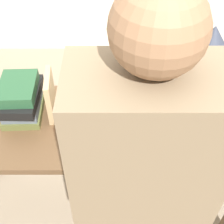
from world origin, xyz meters
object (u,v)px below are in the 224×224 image
Objects in this scene: book_standing_upright at (51,95)px; pencil at (111,158)px; book_stack_tall at (21,99)px; coffee_mug at (71,122)px; open_book at (119,122)px; reading_lamp at (212,45)px.

pencil is at bearing -49.79° from book_standing_upright.
book_standing_upright is at bearing 3.85° from book_stack_tall.
book_stack_tall is at bearing 179.07° from book_standing_upright.
open_book is at bearing 5.40° from coffee_mug.
coffee_mug is (-0.64, -0.16, -0.33)m from reading_lamp.
pencil is at bearing -43.07° from coffee_mug.
reading_lamp reaches higher than open_book.
book_standing_upright is at bearing 163.23° from open_book.
book_standing_upright is 2.05× the size of coffee_mug.
reading_lamp is (0.89, 0.06, 0.27)m from book_stack_tall.
reading_lamp is 3.11× the size of pencil.
reading_lamp is at bearing -1.24° from book_standing_upright.
open_book is 0.49m from book_stack_tall.
reading_lamp reaches higher than book_stack_tall.
open_book is at bearing -161.33° from reading_lamp.
reading_lamp reaches higher than book_standing_upright.
book_standing_upright reaches higher than open_book.
book_standing_upright is 1.53× the size of pencil.
reading_lamp is 4.16× the size of coffee_mug.
open_book is 0.23m from coffee_mug.
reading_lamp reaches higher than pencil.
reading_lamp is 0.74m from coffee_mug.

